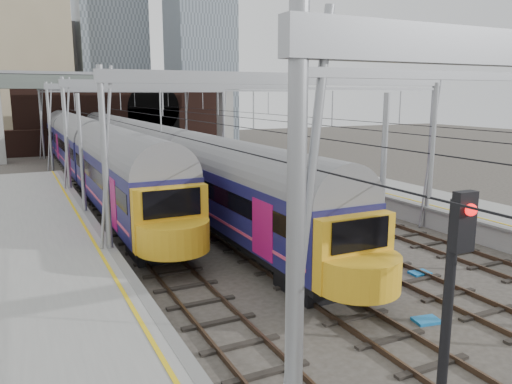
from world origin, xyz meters
TOP-DOWN VIEW (x-y plane):
  - ground at (0.00, 0.00)m, footprint 160.00×160.00m
  - platform_left at (-10.18, 2.50)m, footprint 4.32×55.00m
  - tracks at (0.00, 15.00)m, footprint 14.40×80.00m
  - overhead_line at (0.00, 21.49)m, footprint 16.80×80.00m
  - retaining_wall at (1.40, 51.93)m, footprint 28.00×2.75m
  - overbridge at (0.00, 46.00)m, footprint 28.00×3.00m
  - city_skyline at (2.73, 70.48)m, footprint 37.50×27.50m
  - train_main at (-2.00, 33.37)m, footprint 2.84×65.60m
  - train_second at (-6.00, 33.26)m, footprint 3.05×52.80m
  - signal_near_left at (-4.91, -5.57)m, footprint 0.39×0.49m
  - equip_cover_a at (-0.17, -0.55)m, footprint 0.89×0.70m
  - equip_cover_b at (-0.75, 7.38)m, footprint 0.93×0.77m
  - equip_cover_c at (2.70, 2.71)m, footprint 0.81×0.60m

SIDE VIEW (x-z plane):
  - ground at x=0.00m, z-range 0.00..0.00m
  - tracks at x=0.00m, z-range -0.09..0.13m
  - equip_cover_c at x=2.70m, z-range 0.00..0.09m
  - equip_cover_a at x=-0.17m, z-range 0.00..0.09m
  - equip_cover_b at x=-0.75m, z-range 0.00..0.09m
  - platform_left at x=-10.18m, z-range -0.01..1.11m
  - train_main at x=-2.00m, z-range 0.08..4.95m
  - train_second at x=-6.00m, z-range 0.06..5.22m
  - signal_near_left at x=-4.91m, z-range 0.66..6.10m
  - retaining_wall at x=1.40m, z-range -0.17..8.83m
  - overhead_line at x=0.00m, z-range 2.57..10.57m
  - overbridge at x=0.00m, z-range 2.64..11.89m
  - city_skyline at x=2.73m, z-range -12.91..47.09m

